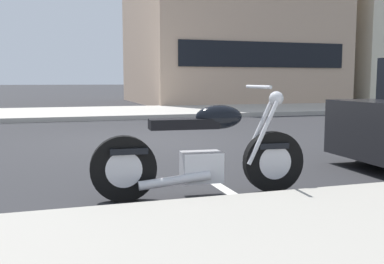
# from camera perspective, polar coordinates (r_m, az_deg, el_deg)

# --- Properties ---
(ground_plane) EXTENTS (260.00, 260.00, 0.00)m
(ground_plane) POSITION_cam_1_polar(r_m,az_deg,el_deg) (8.65, -5.77, -1.16)
(ground_plane) COLOR #28282B
(parking_stall_stripe) EXTENTS (0.12, 2.20, 0.01)m
(parking_stall_stripe) POSITION_cam_1_polar(r_m,az_deg,el_deg) (4.81, 4.25, -7.35)
(parking_stall_stripe) COLOR silver
(parking_stall_stripe) RESTS_ON ground
(parked_motorcycle) EXTENTS (2.19, 0.62, 1.12)m
(parked_motorcycle) POSITION_cam_1_polar(r_m,az_deg,el_deg) (4.45, 1.51, -2.86)
(parked_motorcycle) COLOR black
(parked_motorcycle) RESTS_ON ground
(townhouse_near_left) EXTENTS (9.39, 9.76, 10.46)m
(townhouse_near_left) POSITION_cam_1_polar(r_m,az_deg,el_deg) (24.74, 4.15, 16.03)
(townhouse_near_left) COLOR tan
(townhouse_near_left) RESTS_ON ground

